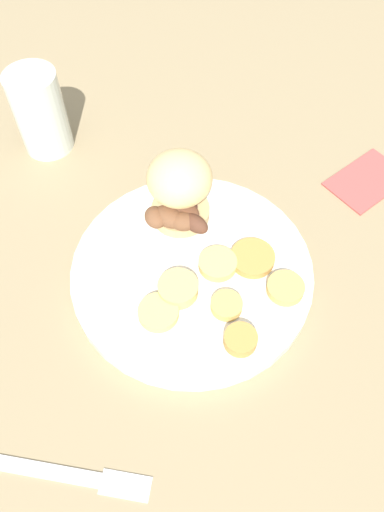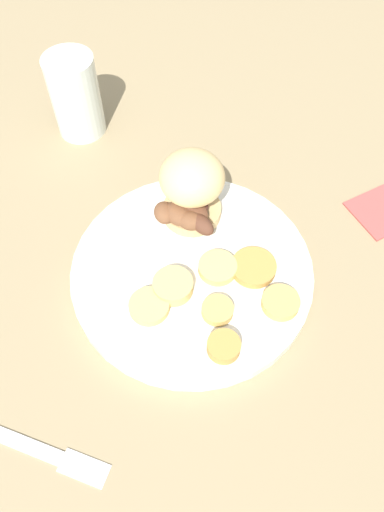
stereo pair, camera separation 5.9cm
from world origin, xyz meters
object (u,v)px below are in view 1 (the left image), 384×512
at_px(dinner_plate, 192,271).
at_px(drinking_glass, 40,112).
at_px(fork, 73,476).
at_px(sandwich, 179,191).

relative_size(dinner_plate, drinking_glass, 2.42).
relative_size(fork, drinking_glass, 1.34).
distance_m(sandwich, fork, 0.34).
bearing_deg(drinking_glass, dinner_plate, 129.64).
xyz_separation_m(fork, drinking_glass, (0.07, -0.47, 0.06)).
bearing_deg(sandwich, dinner_plate, 98.54).
bearing_deg(fork, dinner_plate, -120.06).
bearing_deg(dinner_plate, drinking_glass, -50.36).
xyz_separation_m(dinner_plate, fork, (0.13, 0.23, -0.01)).
height_order(dinner_plate, sandwich, sandwich).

